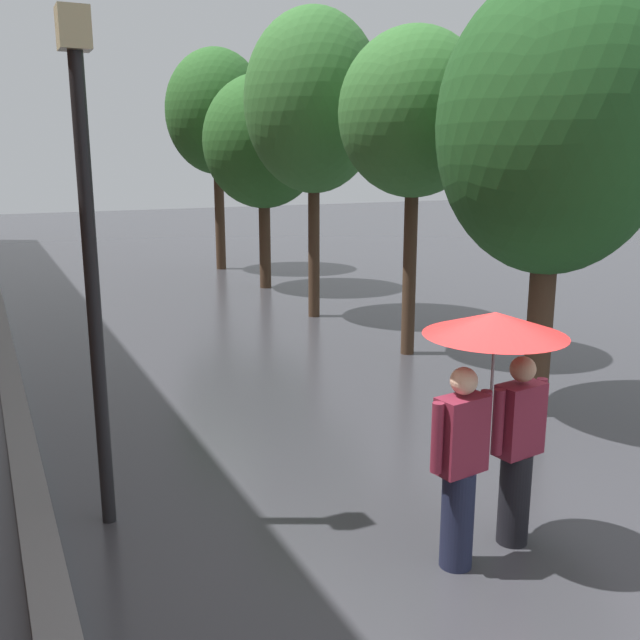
{
  "coord_description": "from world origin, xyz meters",
  "views": [
    {
      "loc": [
        -3.42,
        -4.02,
        3.18
      ],
      "look_at": [
        0.03,
        3.12,
        1.35
      ],
      "focal_mm": 39.81,
      "sensor_mm": 36.0,
      "label": 1
    }
  ],
  "objects_px": {
    "street_tree_0": "(554,127)",
    "street_lamp_post": "(89,241)",
    "couple_under_umbrella": "(492,397)",
    "street_tree_3": "(263,142)",
    "street_tree_4": "(217,113)",
    "street_tree_1": "(414,114)",
    "street_tree_2": "(314,103)"
  },
  "relations": [
    {
      "from": "street_tree_4",
      "to": "street_tree_2",
      "type": "bearing_deg",
      "value": -92.13
    },
    {
      "from": "street_tree_3",
      "to": "couple_under_umbrella",
      "type": "bearing_deg",
      "value": -103.23
    },
    {
      "from": "street_tree_1",
      "to": "couple_under_umbrella",
      "type": "distance_m",
      "value": 6.54
    },
    {
      "from": "street_tree_2",
      "to": "street_tree_3",
      "type": "height_order",
      "value": "street_tree_2"
    },
    {
      "from": "street_tree_3",
      "to": "street_lamp_post",
      "type": "distance_m",
      "value": 11.65
    },
    {
      "from": "street_tree_2",
      "to": "street_tree_3",
      "type": "bearing_deg",
      "value": 84.95
    },
    {
      "from": "street_tree_2",
      "to": "street_tree_3",
      "type": "relative_size",
      "value": 1.16
    },
    {
      "from": "street_tree_0",
      "to": "street_lamp_post",
      "type": "height_order",
      "value": "street_tree_0"
    },
    {
      "from": "street_tree_4",
      "to": "street_lamp_post",
      "type": "height_order",
      "value": "street_tree_4"
    },
    {
      "from": "street_tree_4",
      "to": "street_tree_1",
      "type": "bearing_deg",
      "value": -90.37
    },
    {
      "from": "street_tree_2",
      "to": "street_lamp_post",
      "type": "distance_m",
      "value": 8.69
    },
    {
      "from": "street_tree_3",
      "to": "couple_under_umbrella",
      "type": "distance_m",
      "value": 12.6
    },
    {
      "from": "street_tree_2",
      "to": "couple_under_umbrella",
      "type": "bearing_deg",
      "value": -106.39
    },
    {
      "from": "couple_under_umbrella",
      "to": "street_lamp_post",
      "type": "xyz_separation_m",
      "value": [
        -2.68,
        1.88,
        1.16
      ]
    },
    {
      "from": "street_tree_1",
      "to": "street_tree_4",
      "type": "height_order",
      "value": "street_tree_4"
    },
    {
      "from": "street_tree_3",
      "to": "street_tree_4",
      "type": "relative_size",
      "value": 0.84
    },
    {
      "from": "street_tree_4",
      "to": "couple_under_umbrella",
      "type": "xyz_separation_m",
      "value": [
        -2.79,
        -15.45,
        -3.01
      ]
    },
    {
      "from": "street_lamp_post",
      "to": "couple_under_umbrella",
      "type": "bearing_deg",
      "value": -34.98
    },
    {
      "from": "street_tree_2",
      "to": "couple_under_umbrella",
      "type": "distance_m",
      "value": 9.42
    },
    {
      "from": "street_tree_0",
      "to": "street_tree_3",
      "type": "bearing_deg",
      "value": 88.93
    },
    {
      "from": "street_tree_0",
      "to": "street_tree_3",
      "type": "xyz_separation_m",
      "value": [
        0.18,
        9.74,
        -0.0
      ]
    },
    {
      "from": "street_tree_0",
      "to": "street_tree_4",
      "type": "bearing_deg",
      "value": 89.43
    },
    {
      "from": "street_tree_0",
      "to": "couple_under_umbrella",
      "type": "height_order",
      "value": "street_tree_0"
    },
    {
      "from": "street_tree_1",
      "to": "street_tree_3",
      "type": "xyz_separation_m",
      "value": [
        0.12,
        6.67,
        -0.3
      ]
    },
    {
      "from": "street_tree_1",
      "to": "street_lamp_post",
      "type": "xyz_separation_m",
      "value": [
        -5.41,
        -3.53,
        -1.3
      ]
    },
    {
      "from": "street_tree_2",
      "to": "street_tree_4",
      "type": "relative_size",
      "value": 0.97
    },
    {
      "from": "street_tree_1",
      "to": "couple_under_umbrella",
      "type": "relative_size",
      "value": 2.52
    },
    {
      "from": "couple_under_umbrella",
      "to": "street_tree_2",
      "type": "bearing_deg",
      "value": 73.61
    },
    {
      "from": "street_tree_0",
      "to": "street_tree_4",
      "type": "relative_size",
      "value": 0.87
    },
    {
      "from": "street_tree_1",
      "to": "street_lamp_post",
      "type": "relative_size",
      "value": 1.19
    },
    {
      "from": "street_tree_4",
      "to": "street_tree_3",
      "type": "bearing_deg",
      "value": -89.13
    },
    {
      "from": "couple_under_umbrella",
      "to": "street_lamp_post",
      "type": "relative_size",
      "value": 0.47
    }
  ]
}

